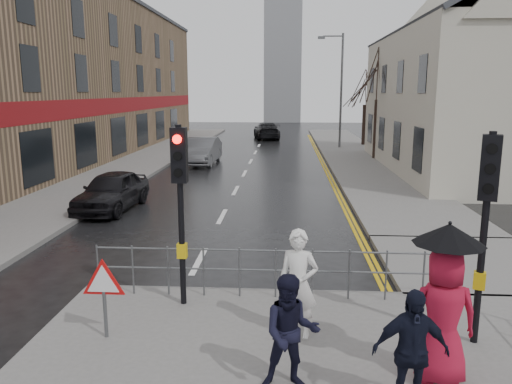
# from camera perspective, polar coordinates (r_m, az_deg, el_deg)

# --- Properties ---
(ground) EXTENTS (120.00, 120.00, 0.00)m
(ground) POSITION_cam_1_polar(r_m,az_deg,el_deg) (9.80, -9.65, -13.59)
(ground) COLOR black
(ground) RESTS_ON ground
(left_pavement) EXTENTS (4.00, 44.00, 0.14)m
(left_pavement) POSITION_cam_1_polar(r_m,az_deg,el_deg) (33.04, -11.70, 4.13)
(left_pavement) COLOR #605E5B
(left_pavement) RESTS_ON ground
(right_pavement) EXTENTS (4.00, 40.00, 0.14)m
(right_pavement) POSITION_cam_1_polar(r_m,az_deg,el_deg) (34.16, 10.85, 4.40)
(right_pavement) COLOR #605E5B
(right_pavement) RESTS_ON ground
(pavement_bridge_right) EXTENTS (4.00, 4.20, 0.14)m
(pavement_bridge_right) POSITION_cam_1_polar(r_m,az_deg,el_deg) (13.08, 23.04, -7.57)
(pavement_bridge_right) COLOR #605E5B
(pavement_bridge_right) RESTS_ON ground
(building_left_terrace) EXTENTS (8.00, 42.00, 10.00)m
(building_left_terrace) POSITION_cam_1_polar(r_m,az_deg,el_deg) (33.75, -21.76, 12.11)
(building_left_terrace) COLOR #88694E
(building_left_terrace) RESTS_ON ground
(building_right_cream) EXTENTS (9.00, 16.40, 10.10)m
(building_right_cream) POSITION_cam_1_polar(r_m,az_deg,el_deg) (28.42, 24.36, 11.75)
(building_right_cream) COLOR #BDB7A5
(building_right_cream) RESTS_ON ground
(church_tower) EXTENTS (5.00, 5.00, 18.00)m
(church_tower) POSITION_cam_1_polar(r_m,az_deg,el_deg) (70.81, 3.09, 15.34)
(church_tower) COLOR gray
(church_tower) RESTS_ON ground
(traffic_signal_near_left) EXTENTS (0.28, 0.27, 3.40)m
(traffic_signal_near_left) POSITION_cam_1_polar(r_m,az_deg,el_deg) (9.20, -8.67, 0.89)
(traffic_signal_near_left) COLOR black
(traffic_signal_near_left) RESTS_ON near_pavement
(traffic_signal_near_right) EXTENTS (0.34, 0.33, 3.40)m
(traffic_signal_near_right) POSITION_cam_1_polar(r_m,az_deg,el_deg) (8.40, 24.86, -1.06)
(traffic_signal_near_right) COLOR black
(traffic_signal_near_right) RESTS_ON near_pavement
(guard_railing_front) EXTENTS (7.14, 0.04, 1.00)m
(guard_railing_front) POSITION_cam_1_polar(r_m,az_deg,el_deg) (9.80, 2.27, -8.02)
(guard_railing_front) COLOR #595B5E
(guard_railing_front) RESTS_ON near_pavement
(warning_sign) EXTENTS (0.80, 0.07, 1.35)m
(warning_sign) POSITION_cam_1_polar(r_m,az_deg,el_deg) (8.56, -17.05, -10.17)
(warning_sign) COLOR #595B5E
(warning_sign) RESTS_ON near_pavement
(street_lamp) EXTENTS (1.83, 0.25, 8.00)m
(street_lamp) POSITION_cam_1_polar(r_m,az_deg,el_deg) (36.83, 9.46, 12.17)
(street_lamp) COLOR #595B5E
(street_lamp) RESTS_ON right_pavement
(tree_near) EXTENTS (2.40, 2.40, 6.58)m
(tree_near) POSITION_cam_1_polar(r_m,az_deg,el_deg) (31.12, 13.79, 12.96)
(tree_near) COLOR #30211A
(tree_near) RESTS_ON right_pavement
(tree_far) EXTENTS (2.40, 2.40, 5.64)m
(tree_far) POSITION_cam_1_polar(r_m,az_deg,el_deg) (39.09, 12.39, 11.59)
(tree_far) COLOR #30211A
(tree_far) RESTS_ON right_pavement
(pedestrian_a) EXTENTS (0.74, 0.58, 1.81)m
(pedestrian_a) POSITION_cam_1_polar(r_m,az_deg,el_deg) (8.29, 4.83, -10.40)
(pedestrian_a) COLOR white
(pedestrian_a) RESTS_ON near_pavement
(pedestrian_b) EXTENTS (0.83, 0.66, 1.61)m
(pedestrian_b) POSITION_cam_1_polar(r_m,az_deg,el_deg) (6.95, 4.01, -15.76)
(pedestrian_b) COLOR black
(pedestrian_b) RESTS_ON near_pavement
(pedestrian_with_umbrella) EXTENTS (0.96, 0.96, 2.27)m
(pedestrian_with_umbrella) POSITION_cam_1_polar(r_m,az_deg,el_deg) (7.39, 20.69, -11.57)
(pedestrian_with_umbrella) COLOR #A9132E
(pedestrian_with_umbrella) RESTS_ON near_pavement
(pedestrian_d) EXTENTS (0.98, 0.46, 1.64)m
(pedestrian_d) POSITION_cam_1_polar(r_m,az_deg,el_deg) (6.75, 17.25, -17.05)
(pedestrian_d) COLOR black
(pedestrian_d) RESTS_ON near_pavement
(car_parked) EXTENTS (1.89, 4.12, 1.37)m
(car_parked) POSITION_cam_1_polar(r_m,az_deg,el_deg) (18.28, -16.17, 0.12)
(car_parked) COLOR black
(car_parked) RESTS_ON ground
(car_mid) EXTENTS (1.78, 4.69, 1.53)m
(car_mid) POSITION_cam_1_polar(r_m,az_deg,el_deg) (28.90, -6.22, 4.67)
(car_mid) COLOR #4B4C50
(car_mid) RESTS_ON ground
(car_far) EXTENTS (2.69, 5.29, 1.47)m
(car_far) POSITION_cam_1_polar(r_m,az_deg,el_deg) (44.30, 1.22, 7.02)
(car_far) COLOR black
(car_far) RESTS_ON ground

